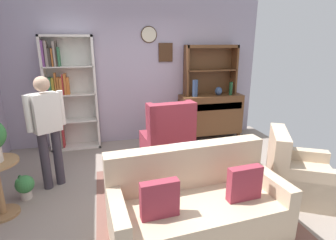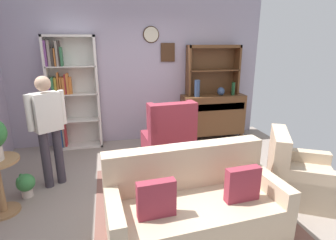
{
  "view_description": "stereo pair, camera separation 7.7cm",
  "coord_description": "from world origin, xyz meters",
  "views": [
    {
      "loc": [
        -0.76,
        -3.18,
        1.98
      ],
      "look_at": [
        0.1,
        0.2,
        0.95
      ],
      "focal_mm": 28.37,
      "sensor_mm": 36.0,
      "label": 1
    },
    {
      "loc": [
        -0.69,
        -3.2,
        1.98
      ],
      "look_at": [
        0.1,
        0.2,
        0.95
      ],
      "focal_mm": 28.37,
      "sensor_mm": 36.0,
      "label": 2
    }
  ],
  "objects": [
    {
      "name": "potted_plant_small",
      "position": [
        -1.81,
        0.25,
        0.19
      ],
      "size": [
        0.23,
        0.23,
        0.32
      ],
      "color": "beige",
      "rests_on": "ground_plane"
    },
    {
      "name": "person_reading",
      "position": [
        -1.5,
        0.51,
        0.91
      ],
      "size": [
        0.48,
        0.35,
        1.56
      ],
      "color": "#38333D",
      "rests_on": "ground_plane"
    },
    {
      "name": "area_rug",
      "position": [
        0.2,
        -0.3,
        0.0
      ],
      "size": [
        2.24,
        2.16,
        0.01
      ],
      "primitive_type": "cube",
      "color": "brown",
      "rests_on": "ground_plane"
    },
    {
      "name": "vase_round",
      "position": [
        1.58,
        1.79,
        1.01
      ],
      "size": [
        0.15,
        0.15,
        0.17
      ],
      "primitive_type": "ellipsoid",
      "color": "#33476B",
      "rests_on": "sideboard"
    },
    {
      "name": "armchair_floral",
      "position": [
        1.65,
        -0.56,
        0.29
      ],
      "size": [
        1.05,
        1.04,
        0.88
      ],
      "color": "#C6AD8E",
      "rests_on": "ground_plane"
    },
    {
      "name": "wingback_chair",
      "position": [
        0.29,
        0.96,
        0.38
      ],
      "size": [
        0.84,
        0.86,
        1.05
      ],
      "color": "maroon",
      "rests_on": "ground_plane"
    },
    {
      "name": "book_stack",
      "position": [
        0.19,
        -0.2,
        0.44
      ],
      "size": [
        0.21,
        0.15,
        0.05
      ],
      "color": "#CC7233",
      "rests_on": "coffee_table"
    },
    {
      "name": "sideboard_hutch",
      "position": [
        1.45,
        1.97,
        1.56
      ],
      "size": [
        1.1,
        0.26,
        1.0
      ],
      "color": "brown",
      "rests_on": "sideboard"
    },
    {
      "name": "couch_floral",
      "position": [
        0.12,
        -0.9,
        0.31
      ],
      "size": [
        1.85,
        0.97,
        0.9
      ],
      "color": "#C6AD8E",
      "rests_on": "ground_plane"
    },
    {
      "name": "sideboard",
      "position": [
        1.45,
        1.86,
        0.51
      ],
      "size": [
        1.3,
        0.45,
        0.92
      ],
      "color": "brown",
      "rests_on": "ground_plane"
    },
    {
      "name": "ground_plane",
      "position": [
        0.0,
        0.0,
        -0.01
      ],
      "size": [
        5.4,
        4.6,
        0.02
      ],
      "primitive_type": "cube",
      "color": "gray"
    },
    {
      "name": "bookshelf",
      "position": [
        -1.38,
        1.94,
        1.07
      ],
      "size": [
        0.9,
        0.3,
        2.1
      ],
      "color": "silver",
      "rests_on": "ground_plane"
    },
    {
      "name": "bottle_wine",
      "position": [
        1.84,
        1.77,
        1.05
      ],
      "size": [
        0.07,
        0.07,
        0.26
      ],
      "primitive_type": "cylinder",
      "color": "#194223",
      "rests_on": "sideboard"
    },
    {
      "name": "wall_back",
      "position": [
        0.0,
        2.13,
        1.41
      ],
      "size": [
        5.0,
        0.09,
        2.8
      ],
      "color": "#A399AD",
      "rests_on": "ground_plane"
    },
    {
      "name": "coffee_table",
      "position": [
        0.05,
        -0.18,
        0.35
      ],
      "size": [
        0.8,
        0.5,
        0.42
      ],
      "color": "brown",
      "rests_on": "ground_plane"
    },
    {
      "name": "vase_tall",
      "position": [
        1.06,
        1.78,
        1.09
      ],
      "size": [
        0.11,
        0.11,
        0.33
      ],
      "primitive_type": "cylinder",
      "color": "#33476B",
      "rests_on": "sideboard"
    }
  ]
}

